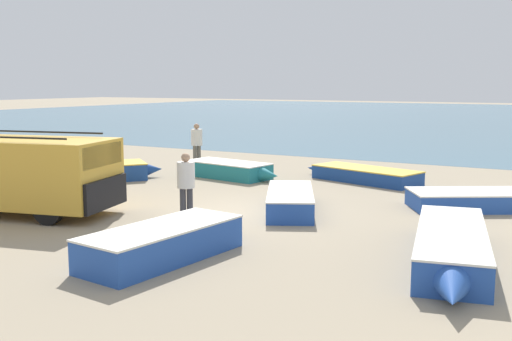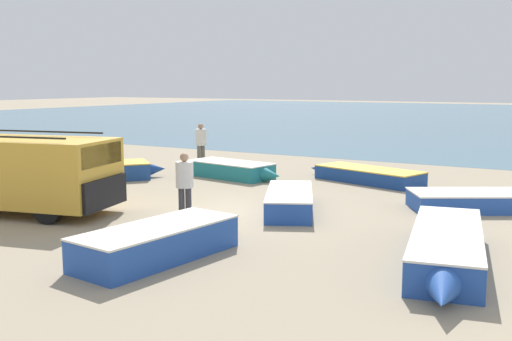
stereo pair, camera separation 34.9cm
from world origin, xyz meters
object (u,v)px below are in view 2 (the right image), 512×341
object	(u,v)px
parked_van	(17,171)
fisherman_0	(201,141)
fishing_rowboat_2	(233,170)
fishing_rowboat_6	(163,241)
fisherman_1	(185,180)
fishing_rowboat_1	(490,201)
fishing_rowboat_3	(106,171)
fishing_rowboat_4	(290,200)
fishing_rowboat_5	(366,175)
fishing_rowboat_0	(446,250)

from	to	relation	value
parked_van	fisherman_0	world-z (taller)	parked_van
fishing_rowboat_2	fishing_rowboat_6	size ratio (longest dim) A/B	0.94
fisherman_0	fisherman_1	xyz separation A→B (m)	(5.59, -8.54, -0.04)
fishing_rowboat_1	fisherman_0	distance (m)	12.63
fishing_rowboat_1	fishing_rowboat_2	xyz separation A→B (m)	(-9.22, 1.22, 0.04)
parked_van	fisherman_0	distance (m)	10.18
fishing_rowboat_2	parked_van	bearing A→B (deg)	-92.98
fishing_rowboat_3	fisherman_0	xyz separation A→B (m)	(0.83, 4.76, 0.76)
fishing_rowboat_6	fisherman_1	xyz separation A→B (m)	(-1.67, 2.93, 0.70)
fishing_rowboat_4	fisherman_0	distance (m)	9.68
parked_van	fishing_rowboat_3	xyz separation A→B (m)	(-1.97, 5.35, -0.82)
fishing_rowboat_5	parked_van	bearing A→B (deg)	73.23
fishing_rowboat_5	fishing_rowboat_3	bearing A→B (deg)	43.94
fishing_rowboat_1	fisherman_1	xyz separation A→B (m)	(-6.57, -5.23, 0.78)
fishing_rowboat_5	fishing_rowboat_0	bearing A→B (deg)	135.67
fishing_rowboat_1	fishing_rowboat_6	world-z (taller)	fishing_rowboat_6
fishing_rowboat_1	fisherman_1	bearing A→B (deg)	-172.13
fisherman_1	parked_van	bearing A→B (deg)	68.65
fishing_rowboat_0	fishing_rowboat_1	world-z (taller)	fishing_rowboat_0
fisherman_0	fisherman_1	bearing A→B (deg)	158.02
fishing_rowboat_3	fisherman_1	distance (m)	7.49
fishing_rowboat_6	fishing_rowboat_2	bearing A→B (deg)	31.36
fishing_rowboat_3	fishing_rowboat_0	bearing A→B (deg)	-68.89
fishing_rowboat_2	fisherman_1	world-z (taller)	fisherman_1
fishing_rowboat_1	fishing_rowboat_6	distance (m)	9.52
fishing_rowboat_6	fisherman_0	size ratio (longest dim) A/B	2.41
fishing_rowboat_2	fishing_rowboat_6	bearing A→B (deg)	-55.51
fishing_rowboat_2	fisherman_0	xyz separation A→B (m)	(-2.95, 2.09, 0.78)
fishing_rowboat_0	fishing_rowboat_2	distance (m)	11.76
parked_van	fisherman_0	size ratio (longest dim) A/B	3.22
fishing_rowboat_3	fisherman_1	bearing A→B (deg)	-80.71
fishing_rowboat_0	fisherman_1	xyz separation A→B (m)	(-6.73, 0.65, 0.71)
parked_van	fishing_rowboat_0	distance (m)	11.26
fishing_rowboat_1	fishing_rowboat_2	world-z (taller)	fishing_rowboat_2
parked_van	fisherman_1	world-z (taller)	parked_van
fishing_rowboat_0	fisherman_1	distance (m)	6.80
fishing_rowboat_4	fisherman_1	bearing A→B (deg)	116.58
fishing_rowboat_0	fisherman_0	size ratio (longest dim) A/B	3.15
fishing_rowboat_1	fishing_rowboat_4	distance (m)	5.56
fishing_rowboat_2	fishing_rowboat_4	xyz separation A→B (m)	(4.46, -4.09, -0.00)
fishing_rowboat_4	fishing_rowboat_5	bearing A→B (deg)	-27.23
fishing_rowboat_0	fisherman_1	world-z (taller)	fisherman_1
fishing_rowboat_4	fisherman_1	distance (m)	3.06
fisherman_1	fisherman_0	bearing A→B (deg)	-7.56
fishing_rowboat_2	fisherman_0	world-z (taller)	fisherman_0
fishing_rowboat_5	fisherman_1	world-z (taller)	fisherman_1
fishing_rowboat_2	fishing_rowboat_6	world-z (taller)	fishing_rowboat_6
parked_van	fishing_rowboat_6	distance (m)	6.33
fishing_rowboat_5	fisherman_1	distance (m)	8.32
fishing_rowboat_3	fishing_rowboat_6	size ratio (longest dim) A/B	0.85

